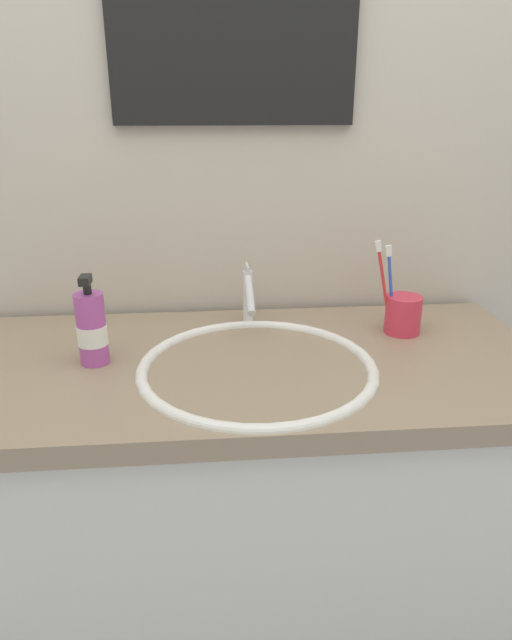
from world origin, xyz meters
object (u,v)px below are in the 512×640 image
faucet (248,295)px  toothbrush_cup (403,315)px  toothbrush_blue (391,283)px  soap_dispenser (92,329)px  toothbrush_red (383,281)px

faucet → toothbrush_cup: bearing=-12.0°
toothbrush_cup → toothbrush_blue: 0.08m
faucet → soap_dispenser: size_ratio=0.81×
toothbrush_red → soap_dispenser: toothbrush_red is taller
toothbrush_red → toothbrush_blue: toothbrush_red is taller
faucet → soap_dispenser: (-0.32, -0.17, -0.00)m
faucet → soap_dispenser: 0.37m
toothbrush_blue → soap_dispenser: bearing=-170.3°
faucet → toothbrush_red: (0.29, -0.07, 0.05)m
toothbrush_blue → soap_dispenser: toothbrush_blue is taller
toothbrush_blue → toothbrush_cup: bearing=-13.4°
toothbrush_cup → toothbrush_red: size_ratio=0.41×
toothbrush_cup → soap_dispenser: bearing=-171.4°
toothbrush_cup → toothbrush_red: (-0.05, 0.00, 0.08)m
toothbrush_cup → faucet: bearing=168.0°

